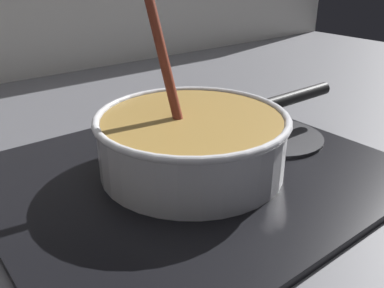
% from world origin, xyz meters
% --- Properties ---
extents(ground, '(2.40, 1.60, 0.04)m').
position_xyz_m(ground, '(0.00, 0.00, -0.02)').
color(ground, '#4C4C51').
extents(hob_plate, '(0.56, 0.48, 0.01)m').
position_xyz_m(hob_plate, '(-0.03, 0.09, 0.01)').
color(hob_plate, black).
rests_on(hob_plate, ground).
extents(burner_ring, '(0.19, 0.19, 0.01)m').
position_xyz_m(burner_ring, '(-0.03, 0.09, 0.02)').
color(burner_ring, '#592D0C').
rests_on(burner_ring, hob_plate).
extents(spare_burner, '(0.17, 0.17, 0.01)m').
position_xyz_m(spare_burner, '(0.15, 0.09, 0.01)').
color(spare_burner, '#262628').
rests_on(spare_burner, hob_plate).
extents(cooking_pan, '(0.45, 0.28, 0.34)m').
position_xyz_m(cooking_pan, '(-0.03, 0.09, 0.06)').
color(cooking_pan, silver).
rests_on(cooking_pan, hob_plate).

